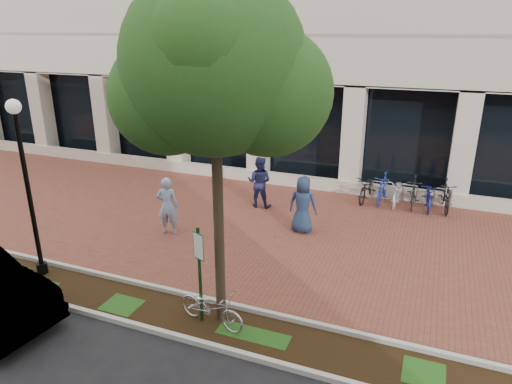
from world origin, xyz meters
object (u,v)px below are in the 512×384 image
at_px(pedestrian_right, 303,205).
at_px(bollard, 450,201).
at_px(pedestrian_mid, 259,182).
at_px(bike_rack_cluster, 405,192).
at_px(street_tree, 218,76).
at_px(pedestrian_left, 168,206).
at_px(parking_sign, 199,263).
at_px(locked_bicycle, 211,307).
at_px(lamppost, 27,181).

relative_size(pedestrian_right, bollard, 2.05).
bearing_deg(pedestrian_mid, bike_rack_cluster, -160.73).
relative_size(street_tree, bike_rack_cluster, 2.05).
relative_size(pedestrian_left, pedestrian_mid, 0.99).
height_order(parking_sign, street_tree, street_tree).
bearing_deg(bike_rack_cluster, pedestrian_right, -125.93).
bearing_deg(parking_sign, pedestrian_right, 105.81).
height_order(parking_sign, pedestrian_mid, parking_sign).
bearing_deg(pedestrian_left, bollard, -164.31).
bearing_deg(bollard, pedestrian_right, -141.87).
bearing_deg(bike_rack_cluster, street_tree, -107.73).
relative_size(street_tree, pedestrian_left, 3.91).
bearing_deg(pedestrian_right, street_tree, 84.84).
bearing_deg(pedestrian_left, pedestrian_mid, -135.24).
xyz_separation_m(pedestrian_right, bike_rack_cluster, (2.87, 3.70, -0.41)).
distance_m(pedestrian_left, bike_rack_cluster, 8.70).
relative_size(parking_sign, pedestrian_mid, 1.21).
bearing_deg(pedestrian_mid, parking_sign, 97.19).
relative_size(parking_sign, locked_bicycle, 1.37).
height_order(locked_bicycle, pedestrian_left, pedestrian_left).
height_order(pedestrian_right, bollard, pedestrian_right).
distance_m(parking_sign, bollard, 10.41).
bearing_deg(locked_bicycle, lamppost, 96.15).
height_order(street_tree, pedestrian_left, street_tree).
bearing_deg(parking_sign, pedestrian_left, 153.48).
distance_m(street_tree, pedestrian_mid, 8.30).
xyz_separation_m(locked_bicycle, bollard, (4.88, 9.00, 0.02)).
bearing_deg(pedestrian_left, street_tree, 119.93).
relative_size(pedestrian_left, bollard, 2.06).
relative_size(parking_sign, bollard, 2.52).
xyz_separation_m(lamppost, bike_rack_cluster, (8.60, 8.89, -2.09)).
relative_size(locked_bicycle, pedestrian_left, 0.89).
distance_m(lamppost, pedestrian_mid, 7.86).
distance_m(lamppost, street_tree, 6.09).
xyz_separation_m(pedestrian_right, bollard, (4.43, 3.48, -0.47)).
bearing_deg(pedestrian_right, locked_bicycle, 83.48).
xyz_separation_m(pedestrian_mid, pedestrian_right, (2.11, -1.58, -0.01)).
bearing_deg(bollard, lamppost, -139.56).
distance_m(parking_sign, street_tree, 3.93).
bearing_deg(bollard, bike_rack_cluster, 171.81).
bearing_deg(bollard, pedestrian_mid, -163.80).
height_order(pedestrian_right, bike_rack_cluster, pedestrian_right).
bearing_deg(locked_bicycle, pedestrian_right, 5.13).
xyz_separation_m(pedestrian_mid, bike_rack_cluster, (4.98, 2.12, -0.42)).
height_order(pedestrian_left, bike_rack_cluster, pedestrian_left).
height_order(street_tree, bike_rack_cluster, street_tree).
relative_size(parking_sign, pedestrian_left, 1.22).
xyz_separation_m(street_tree, pedestrian_left, (-3.63, 3.51, -4.43)).
height_order(pedestrian_left, pedestrian_mid, pedestrian_mid).
height_order(parking_sign, pedestrian_right, parking_sign).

